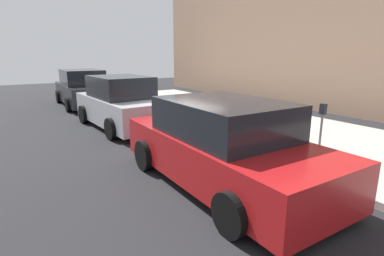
# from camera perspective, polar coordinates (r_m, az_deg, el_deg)

# --- Properties ---
(ground_plane) EXTENTS (40.00, 40.00, 0.00)m
(ground_plane) POSITION_cam_1_polar(r_m,az_deg,el_deg) (10.00, -2.99, -0.08)
(ground_plane) COLOR black
(sidewalk_curb) EXTENTS (18.00, 5.00, 0.14)m
(sidewalk_curb) POSITION_cam_1_polar(r_m,az_deg,el_deg) (11.39, 7.99, 1.89)
(sidewalk_curb) COLOR #ADA89E
(sidewalk_curb) RESTS_ON ground_plane
(suitcase_teal_0) EXTENTS (0.47, 0.20, 0.91)m
(suitcase_teal_0) POSITION_cam_1_polar(r_m,az_deg,el_deg) (7.48, 13.99, -1.85)
(suitcase_teal_0) COLOR #0F606B
(suitcase_teal_0) RESTS_ON sidewalk_curb
(suitcase_black_1) EXTENTS (0.39, 0.21, 0.76)m
(suitcase_black_1) POSITION_cam_1_polar(r_m,az_deg,el_deg) (7.83, 11.42, -1.11)
(suitcase_black_1) COLOR black
(suitcase_black_1) RESTS_ON sidewalk_curb
(suitcase_red_2) EXTENTS (0.36, 0.22, 0.74)m
(suitcase_red_2) POSITION_cam_1_polar(r_m,az_deg,el_deg) (8.18, 9.67, 0.05)
(suitcase_red_2) COLOR red
(suitcase_red_2) RESTS_ON sidewalk_curb
(suitcase_olive_3) EXTENTS (0.36, 0.20, 0.83)m
(suitcase_olive_3) POSITION_cam_1_polar(r_m,az_deg,el_deg) (8.43, 7.06, -0.01)
(suitcase_olive_3) COLOR #59601E
(suitcase_olive_3) RESTS_ON sidewalk_curb
(suitcase_maroon_4) EXTENTS (0.36, 0.25, 0.97)m
(suitcase_maroon_4) POSITION_cam_1_polar(r_m,az_deg,el_deg) (8.73, 5.31, 1.18)
(suitcase_maroon_4) COLOR maroon
(suitcase_maroon_4) RESTS_ON sidewalk_curb
(suitcase_silver_5) EXTENTS (0.47, 0.22, 0.94)m
(suitcase_silver_5) POSITION_cam_1_polar(r_m,az_deg,el_deg) (9.16, 3.89, 1.61)
(suitcase_silver_5) COLOR #9EA0A8
(suitcase_silver_5) RESTS_ON sidewalk_curb
(suitcase_navy_6) EXTENTS (0.46, 0.26, 0.71)m
(suitcase_navy_6) POSITION_cam_1_polar(r_m,az_deg,el_deg) (9.63, 2.29, 1.80)
(suitcase_navy_6) COLOR navy
(suitcase_navy_6) RESTS_ON sidewalk_curb
(suitcase_teal_7) EXTENTS (0.40, 0.27, 0.84)m
(suitcase_teal_7) POSITION_cam_1_polar(r_m,az_deg,el_deg) (9.97, 0.16, 2.51)
(suitcase_teal_7) COLOR #0F606B
(suitcase_teal_7) RESTS_ON sidewalk_curb
(fire_hydrant) EXTENTS (0.39, 0.21, 0.76)m
(fire_hydrant) POSITION_cam_1_polar(r_m,az_deg,el_deg) (10.52, -1.64, 3.61)
(fire_hydrant) COLOR #D89E0C
(fire_hydrant) RESTS_ON sidewalk_curb
(bollard_post) EXTENTS (0.11, 0.11, 0.70)m
(bollard_post) POSITION_cam_1_polar(r_m,az_deg,el_deg) (11.13, -4.39, 3.90)
(bollard_post) COLOR #333338
(bollard_post) RESTS_ON sidewalk_curb
(parking_meter) EXTENTS (0.12, 0.09, 1.27)m
(parking_meter) POSITION_cam_1_polar(r_m,az_deg,el_deg) (6.84, 23.41, 0.60)
(parking_meter) COLOR slate
(parking_meter) RESTS_ON sidewalk_curb
(parked_car_red_0) EXTENTS (4.62, 2.16, 1.60)m
(parked_car_red_0) POSITION_cam_1_polar(r_m,az_deg,el_deg) (5.60, 5.89, -3.34)
(parked_car_red_0) COLOR #AD1619
(parked_car_red_0) RESTS_ON ground_plane
(parked_car_silver_1) EXTENTS (4.35, 2.15, 1.71)m
(parked_car_silver_1) POSITION_cam_1_polar(r_m,az_deg,el_deg) (10.33, -13.33, 4.50)
(parked_car_silver_1) COLOR #B2B5BA
(parked_car_silver_1) RESTS_ON ground_plane
(parked_car_charcoal_2) EXTENTS (4.76, 2.16, 1.70)m
(parked_car_charcoal_2) POSITION_cam_1_polar(r_m,az_deg,el_deg) (15.39, -20.04, 6.99)
(parked_car_charcoal_2) COLOR black
(parked_car_charcoal_2) RESTS_ON ground_plane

